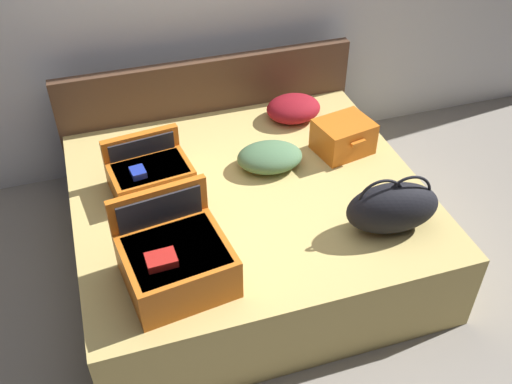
{
  "coord_description": "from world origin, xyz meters",
  "views": [
    {
      "loc": [
        -0.78,
        -2.17,
        2.73
      ],
      "look_at": [
        0.0,
        0.26,
        0.63
      ],
      "focal_mm": 40.6,
      "sensor_mm": 36.0,
      "label": 1
    }
  ],
  "objects_px": {
    "hard_case_large": "(176,260)",
    "hard_case_small": "(343,137)",
    "pillow_near_headboard": "(293,108)",
    "hard_case_medium": "(150,174)",
    "duffel_bag": "(392,207)",
    "bed": "(249,223)",
    "pillow_center_head": "(270,157)"
  },
  "relations": [
    {
      "from": "hard_case_large",
      "to": "hard_case_small",
      "type": "xyz_separation_m",
      "value": [
        1.25,
        0.78,
        -0.04
      ]
    },
    {
      "from": "bed",
      "to": "pillow_near_headboard",
      "type": "distance_m",
      "value": 0.93
    },
    {
      "from": "pillow_near_headboard",
      "to": "pillow_center_head",
      "type": "bearing_deg",
      "value": -124.94
    },
    {
      "from": "duffel_bag",
      "to": "pillow_center_head",
      "type": "relative_size",
      "value": 1.32
    },
    {
      "from": "bed",
      "to": "pillow_center_head",
      "type": "height_order",
      "value": "pillow_center_head"
    },
    {
      "from": "pillow_near_headboard",
      "to": "pillow_center_head",
      "type": "height_order",
      "value": "pillow_near_headboard"
    },
    {
      "from": "hard_case_medium",
      "to": "hard_case_small",
      "type": "bearing_deg",
      "value": -6.87
    },
    {
      "from": "hard_case_small",
      "to": "pillow_near_headboard",
      "type": "xyz_separation_m",
      "value": [
        -0.17,
        0.46,
        -0.02
      ]
    },
    {
      "from": "hard_case_large",
      "to": "hard_case_small",
      "type": "distance_m",
      "value": 1.48
    },
    {
      "from": "hard_case_small",
      "to": "pillow_center_head",
      "type": "bearing_deg",
      "value": 171.62
    },
    {
      "from": "hard_case_small",
      "to": "duffel_bag",
      "type": "relative_size",
      "value": 0.72
    },
    {
      "from": "bed",
      "to": "hard_case_medium",
      "type": "height_order",
      "value": "hard_case_medium"
    },
    {
      "from": "pillow_center_head",
      "to": "pillow_near_headboard",
      "type": "bearing_deg",
      "value": 55.06
    },
    {
      "from": "hard_case_medium",
      "to": "duffel_bag",
      "type": "distance_m",
      "value": 1.41
    },
    {
      "from": "duffel_bag",
      "to": "pillow_center_head",
      "type": "distance_m",
      "value": 0.87
    },
    {
      "from": "bed",
      "to": "hard_case_medium",
      "type": "bearing_deg",
      "value": 159.41
    },
    {
      "from": "hard_case_small",
      "to": "hard_case_large",
      "type": "bearing_deg",
      "value": -159.19
    },
    {
      "from": "hard_case_small",
      "to": "pillow_near_headboard",
      "type": "relative_size",
      "value": 1.02
    },
    {
      "from": "bed",
      "to": "hard_case_medium",
      "type": "xyz_separation_m",
      "value": [
        -0.55,
        0.21,
        0.37
      ]
    },
    {
      "from": "duffel_bag",
      "to": "pillow_center_head",
      "type": "xyz_separation_m",
      "value": [
        -0.45,
        0.74,
        -0.08
      ]
    },
    {
      "from": "duffel_bag",
      "to": "pillow_near_headboard",
      "type": "xyz_separation_m",
      "value": [
        -0.11,
        1.22,
        -0.07
      ]
    },
    {
      "from": "hard_case_small",
      "to": "pillow_center_head",
      "type": "relative_size",
      "value": 0.95
    },
    {
      "from": "hard_case_large",
      "to": "hard_case_small",
      "type": "height_order",
      "value": "hard_case_large"
    },
    {
      "from": "hard_case_large",
      "to": "duffel_bag",
      "type": "height_order",
      "value": "hard_case_large"
    },
    {
      "from": "hard_case_large",
      "to": "hard_case_medium",
      "type": "distance_m",
      "value": 0.78
    },
    {
      "from": "hard_case_medium",
      "to": "pillow_center_head",
      "type": "relative_size",
      "value": 1.23
    },
    {
      "from": "duffel_bag",
      "to": "pillow_near_headboard",
      "type": "bearing_deg",
      "value": 95.04
    },
    {
      "from": "hard_case_medium",
      "to": "hard_case_small",
      "type": "relative_size",
      "value": 1.3
    },
    {
      "from": "hard_case_large",
      "to": "pillow_center_head",
      "type": "bearing_deg",
      "value": 37.99
    },
    {
      "from": "hard_case_large",
      "to": "bed",
      "type": "bearing_deg",
      "value": 38.51
    },
    {
      "from": "bed",
      "to": "hard_case_large",
      "type": "xyz_separation_m",
      "value": [
        -0.55,
        -0.57,
        0.41
      ]
    },
    {
      "from": "hard_case_large",
      "to": "pillow_near_headboard",
      "type": "bearing_deg",
      "value": 41.4
    }
  ]
}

